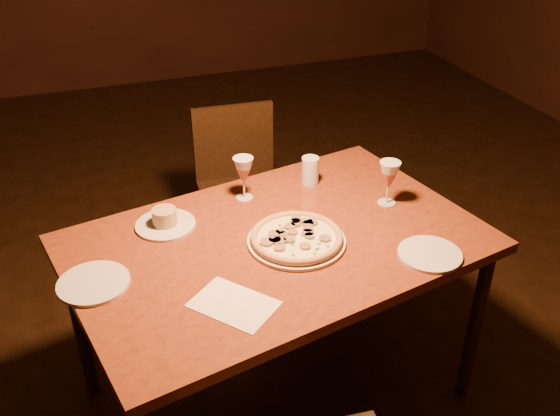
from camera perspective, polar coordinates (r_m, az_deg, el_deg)
name	(u,v)px	position (r m, az deg, el deg)	size (l,w,h in m)	color
floor	(244,350)	(2.75, -3.28, -12.84)	(7.00, 7.00, 0.00)	black
dining_table	(277,255)	(2.14, -0.29, -4.30)	(1.51, 1.13, 0.73)	brown
chair_far	(240,183)	(3.01, -3.68, 2.30)	(0.42, 0.42, 0.81)	black
pizza_plate	(297,238)	(2.07, 1.52, -2.76)	(0.33, 0.33, 0.04)	silver
ramekin_saucer	(165,221)	(2.20, -10.47, -1.15)	(0.21, 0.21, 0.07)	silver
wine_glass_far	(244,178)	(2.30, -3.34, 2.73)	(0.08, 0.08, 0.17)	#AA5047
wine_glass_right	(388,183)	(2.29, 9.88, 2.26)	(0.08, 0.08, 0.17)	#AA5047
water_tumbler	(310,171)	(2.41, 2.78, 3.43)	(0.07, 0.07, 0.11)	silver
side_plate_left	(94,283)	(1.98, -16.68, -6.60)	(0.22, 0.22, 0.01)	silver
side_plate_near	(430,254)	(2.08, 13.54, -4.13)	(0.21, 0.21, 0.01)	silver
menu_card	(234,304)	(1.84, -4.25, -8.76)	(0.16, 0.24, 0.00)	white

